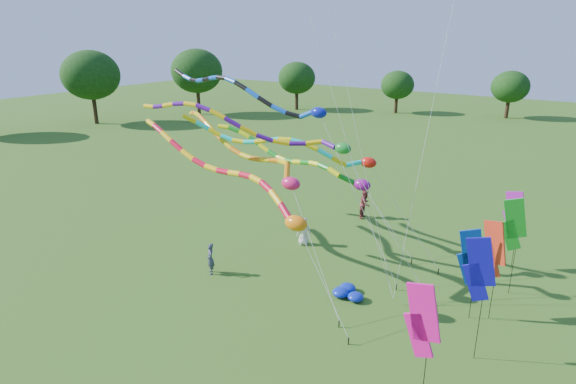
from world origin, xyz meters
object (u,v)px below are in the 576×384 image
Objects in this scene: blue_nylon_heap at (356,295)px; person_b at (210,259)px; tube_kite_orange at (248,152)px; person_c at (365,204)px; tube_kite_red at (232,177)px; person_a at (304,231)px.

blue_nylon_heap is 0.83× the size of person_b.
person_c is at bearing 97.66° from tube_kite_orange.
tube_kite_red is 9.69× the size of person_b.
blue_nylon_heap is 6.29m from person_a.
tube_kite_red reaches higher than person_c.
tube_kite_orange is at bearing 174.25° from blue_nylon_heap.
person_a is 1.01× the size of person_b.
tube_kite_red is 8.32× the size of person_c.
person_a reaches higher than blue_nylon_heap.
blue_nylon_heap is (6.46, 0.60, -4.56)m from tube_kite_red.
person_b is at bearing -80.39° from tube_kite_orange.
tube_kite_red is at bearing 160.82° from person_c.
person_b is at bearing 159.26° from person_c.
person_a is 5.80m from person_b.
tube_kite_red is 6.00m from person_a.
blue_nylon_heap is at bearing 55.24° from person_b.
tube_kite_orange is 8.55m from blue_nylon_heap.
blue_nylon_heap is 0.83× the size of person_a.
tube_kite_red reaches higher than person_a.
person_b is (-2.00, -5.44, -0.01)m from person_a.
person_a is at bearing 111.04° from person_b.
person_b is (-0.60, -2.42, -4.98)m from tube_kite_orange.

